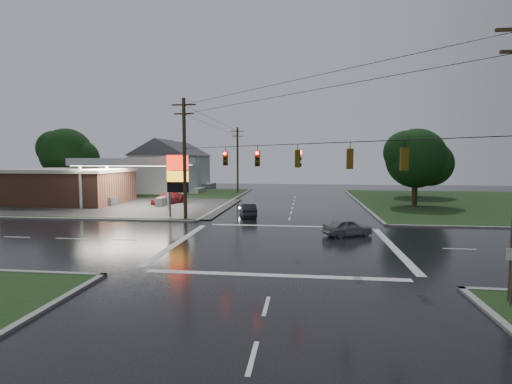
# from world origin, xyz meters

# --- Properties ---
(ground) EXTENTS (120.00, 120.00, 0.00)m
(ground) POSITION_xyz_m (0.00, 0.00, 0.00)
(ground) COLOR black
(ground) RESTS_ON ground
(grass_nw) EXTENTS (36.00, 36.00, 0.08)m
(grass_nw) POSITION_xyz_m (-26.00, 26.00, 0.04)
(grass_nw) COLOR black
(grass_nw) RESTS_ON ground
(grass_ne) EXTENTS (36.00, 36.00, 0.08)m
(grass_ne) POSITION_xyz_m (26.00, 26.00, 0.04)
(grass_ne) COLOR black
(grass_ne) RESTS_ON ground
(gas_station) EXTENTS (26.20, 18.00, 5.60)m
(gas_station) POSITION_xyz_m (-25.68, 19.70, 2.55)
(gas_station) COLOR #2D2D2D
(gas_station) RESTS_ON ground
(pylon_sign) EXTENTS (2.00, 0.35, 6.00)m
(pylon_sign) POSITION_xyz_m (-10.50, 10.50, 4.01)
(pylon_sign) COLOR #59595E
(pylon_sign) RESTS_ON ground
(utility_pole_nw) EXTENTS (2.20, 0.32, 11.00)m
(utility_pole_nw) POSITION_xyz_m (-9.50, 9.50, 5.72)
(utility_pole_nw) COLOR #382619
(utility_pole_nw) RESTS_ON ground
(utility_pole_n) EXTENTS (2.20, 0.32, 10.50)m
(utility_pole_n) POSITION_xyz_m (-9.50, 38.00, 5.47)
(utility_pole_n) COLOR #382619
(utility_pole_n) RESTS_ON ground
(traffic_signals) EXTENTS (26.87, 26.87, 1.47)m
(traffic_signals) POSITION_xyz_m (0.02, -0.02, 6.48)
(traffic_signals) COLOR black
(traffic_signals) RESTS_ON ground
(house_near) EXTENTS (11.05, 8.48, 8.60)m
(house_near) POSITION_xyz_m (-20.95, 36.00, 4.41)
(house_near) COLOR silver
(house_near) RESTS_ON ground
(house_far) EXTENTS (11.05, 8.48, 8.60)m
(house_far) POSITION_xyz_m (-21.95, 48.00, 4.41)
(house_far) COLOR silver
(house_far) RESTS_ON ground
(tree_nw_behind) EXTENTS (8.93, 7.60, 10.00)m
(tree_nw_behind) POSITION_xyz_m (-33.84, 29.99, 6.18)
(tree_nw_behind) COLOR black
(tree_nw_behind) RESTS_ON ground
(tree_ne_near) EXTENTS (7.99, 6.80, 8.98)m
(tree_ne_near) POSITION_xyz_m (14.14, 21.99, 5.56)
(tree_ne_near) COLOR black
(tree_ne_near) RESTS_ON ground
(tree_ne_far) EXTENTS (8.46, 7.20, 9.80)m
(tree_ne_far) POSITION_xyz_m (17.15, 33.99, 6.18)
(tree_ne_far) COLOR black
(tree_ne_far) RESTS_ON ground
(car_north) EXTENTS (2.24, 4.07, 1.27)m
(car_north) POSITION_xyz_m (-4.00, 11.78, 0.64)
(car_north) COLOR black
(car_north) RESTS_ON ground
(car_crossing) EXTENTS (3.89, 2.84, 1.23)m
(car_crossing) POSITION_xyz_m (4.52, 3.47, 0.62)
(car_crossing) COLOR gray
(car_crossing) RESTS_ON ground
(car_pump) EXTENTS (3.51, 5.36, 1.44)m
(car_pump) POSITION_xyz_m (-15.07, 20.61, 0.72)
(car_pump) COLOR maroon
(car_pump) RESTS_ON ground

